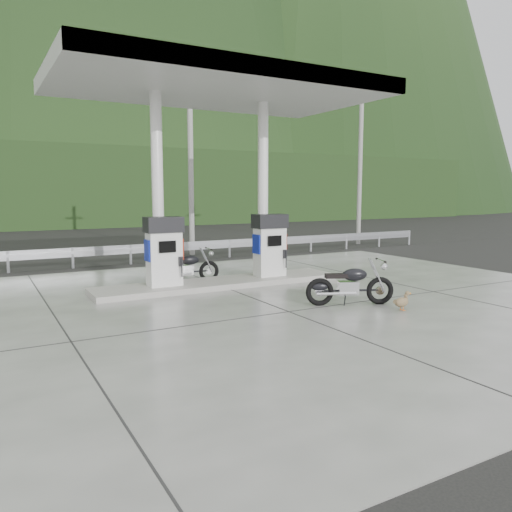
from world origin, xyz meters
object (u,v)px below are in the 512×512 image
motorcycle_left (350,285)px  motorcycle_right (187,268)px  gas_pump_left (164,251)px  gas_pump_right (270,245)px  duck (402,302)px

motorcycle_left → motorcycle_right: (-2.24, 4.49, -0.03)m
gas_pump_left → gas_pump_right: size_ratio=1.00×
motorcycle_right → gas_pump_left: bearing=-132.1°
gas_pump_right → duck: 4.73m
gas_pump_left → duck: bearing=-50.3°
motorcycle_left → motorcycle_right: 5.01m
motorcycle_left → duck: motorcycle_left is taller
gas_pump_left → gas_pump_right: bearing=0.0°
gas_pump_right → motorcycle_right: size_ratio=1.00×
motorcycle_left → duck: size_ratio=3.94×
gas_pump_right → motorcycle_right: 2.48m
motorcycle_right → duck: (2.86, -5.48, -0.25)m
motorcycle_left → motorcycle_right: motorcycle_left is taller
motorcycle_left → motorcycle_right: size_ratio=1.07×
gas_pump_right → motorcycle_left: (-0.00, -3.61, -0.59)m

